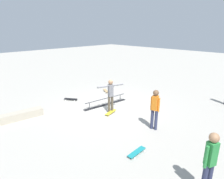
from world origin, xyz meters
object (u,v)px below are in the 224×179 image
skater_main (111,94)px  bystander_green_shirt (210,161)px  skateboard_main (111,112)px  loose_skateboard_black (71,99)px  loose_skateboard_natural (106,91)px  bystander_orange_shirt (155,108)px  skate_ledge (20,116)px  grind_rail (106,102)px  loose_skateboard_teal (137,152)px

skater_main → bystander_green_shirt: (1.84, 5.31, -0.00)m
skateboard_main → loose_skateboard_black: 3.04m
skateboard_main → loose_skateboard_natural: bearing=36.5°
bystander_orange_shirt → loose_skateboard_black: 5.50m
skateboard_main → skater_main: bearing=33.3°
loose_skateboard_black → skater_main: bearing=154.4°
loose_skateboard_black → skate_ledge: bearing=63.8°
grind_rail → loose_skateboard_natural: grind_rail is taller
bystander_green_shirt → loose_skateboard_black: bystander_green_shirt is taller
bystander_orange_shirt → loose_skateboard_black: size_ratio=2.24×
skate_ledge → loose_skateboard_teal: 5.79m
skateboard_main → loose_skateboard_black: same height
skateboard_main → bystander_orange_shirt: 2.55m
grind_rail → loose_skateboard_teal: size_ratio=3.45×
skater_main → loose_skateboard_natural: skater_main is taller
skater_main → bystander_green_shirt: bearing=90.4°
bystander_green_shirt → loose_skateboard_natural: 8.91m
skate_ledge → loose_skateboard_black: skate_ledge is taller
bystander_orange_shirt → loose_skateboard_black: (0.53, -5.40, -0.91)m
skater_main → skateboard_main: (0.10, 0.11, -0.92)m
skate_ledge → loose_skateboard_natural: size_ratio=2.58×
grind_rail → skateboard_main: bearing=67.0°
bystander_green_shirt → loose_skateboard_teal: bearing=-69.6°
bystander_green_shirt → bystander_orange_shirt: bearing=-102.4°
skater_main → bystander_orange_shirt: (-0.08, 2.50, -0.02)m
skate_ledge → skateboard_main: bearing=143.2°
skate_ledge → bystander_orange_shirt: (-3.62, 4.96, 0.80)m
loose_skateboard_teal → loose_skateboard_black: bearing=-103.7°
bystander_green_shirt → loose_skateboard_natural: bearing=-94.6°
skate_ledge → loose_skateboard_natural: skate_ledge is taller
loose_skateboard_natural → loose_skateboard_black: size_ratio=1.04×
grind_rail → loose_skateboard_natural: 2.33m
grind_rail → bystander_green_shirt: bearing=77.4°
loose_skateboard_teal → bystander_green_shirt: bearing=87.3°
bystander_orange_shirt → loose_skateboard_teal: (1.86, 0.56, -0.91)m
grind_rail → bystander_orange_shirt: 3.54m
bystander_green_shirt → loose_skateboard_natural: bystander_green_shirt is taller
skate_ledge → skater_main: (-3.54, 2.46, 0.82)m
bystander_green_shirt → loose_skateboard_teal: 2.44m
skater_main → bystander_orange_shirt: bearing=111.4°
grind_rail → skateboard_main: (0.63, 1.04, -0.10)m
grind_rail → loose_skateboard_natural: size_ratio=3.46×
skater_main → loose_skateboard_black: size_ratio=2.21×
skater_main → loose_skateboard_teal: (1.78, 3.05, -0.92)m
bystander_orange_shirt → loose_skateboard_teal: bystander_orange_shirt is taller
loose_skateboard_black → bystander_green_shirt: bearing=136.0°
skater_main → loose_skateboard_natural: bearing=-109.6°
skater_main → skateboard_main: skater_main is taller
skateboard_main → loose_skateboard_natural: (-2.23, -2.72, 0.00)m
skater_main → bystander_green_shirt: size_ratio=0.97×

